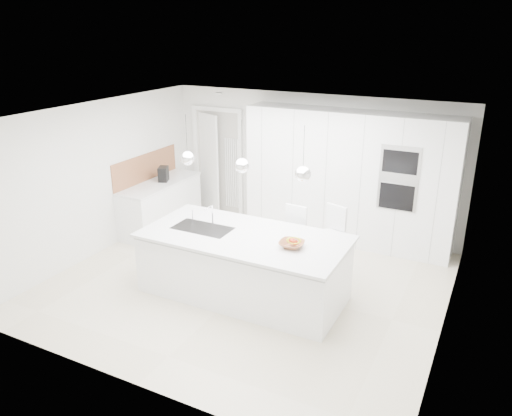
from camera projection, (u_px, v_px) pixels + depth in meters
The scene contains 27 objects.
floor at pixel (247, 283), 7.42m from camera, with size 5.50×5.50×0.00m, color beige.
wall_back at pixel (311, 163), 9.08m from camera, with size 5.50×5.50×0.00m, color silver.
wall_left at pixel (98, 179), 8.15m from camera, with size 5.00×5.00×0.00m, color silver.
ceiling at pixel (246, 115), 6.55m from camera, with size 5.50×5.50×0.00m, color white.
tall_cabinets at pixel (348, 178), 8.52m from camera, with size 3.60×0.60×2.30m, color white.
oven_stack at pixel (398, 179), 7.81m from camera, with size 0.62×0.04×1.05m, color #A5A5A8, non-canonical shape.
doorway_frame at pixel (218, 163), 9.96m from camera, with size 1.11×0.08×2.13m, color white, non-canonical shape.
hallway_door at pixel (206, 163), 10.03m from camera, with size 0.82×0.04×2.00m, color white.
radiator at pixel (232, 173), 9.87m from camera, with size 0.32×0.04×1.40m, color white, non-canonical shape.
left_base_cabinets at pixel (161, 206), 9.31m from camera, with size 0.60×1.80×0.86m, color white.
left_worktop at pixel (159, 183), 9.16m from camera, with size 0.62×1.82×0.04m, color silver.
oak_backsplash at pixel (146, 167), 9.19m from camera, with size 0.02×1.80×0.50m, color #9B613C.
island_base at pixel (243, 267), 6.98m from camera, with size 2.80×1.20×0.86m, color white.
island_worktop at pixel (244, 236), 6.86m from camera, with size 2.84×1.40×0.04m, color silver.
island_sink at pixel (203, 233), 7.12m from camera, with size 0.84×0.44×0.18m, color #3F3F42, non-canonical shape.
island_tap at pixel (213, 214), 7.18m from camera, with size 0.02×0.02×0.30m, color white.
pendant_left at pixel (187, 158), 6.83m from camera, with size 0.20×0.20×0.20m, color white.
pendant_mid at pixel (242, 166), 6.47m from camera, with size 0.20×0.20×0.20m, color white.
pendant_right at pixel (303, 174), 6.11m from camera, with size 0.20×0.20×0.20m, color white.
fruit_bowl at pixel (292, 244), 6.47m from camera, with size 0.33×0.33×0.08m, color #9B613C.
espresso_machine at pixel (163, 174), 9.19m from camera, with size 0.16×0.25×0.27m, color black.
bar_stool_left at pixel (292, 244), 7.42m from camera, with size 0.36×0.51×1.10m, color white, non-canonical shape.
bar_stool_right at pixel (332, 245), 7.37m from camera, with size 0.37×0.52×1.12m, color white, non-canonical shape.
apple_a at pixel (292, 242), 6.48m from camera, with size 0.07×0.07×0.07m, color red.
apple_b at pixel (295, 242), 6.46m from camera, with size 0.08×0.08×0.08m, color red.
apple_c at pixel (292, 241), 6.50m from camera, with size 0.08×0.08×0.08m, color red.
banana_bunch at pixel (294, 241), 6.41m from camera, with size 0.20×0.20×0.03m, color gold.
Camera 1 is at (3.09, -5.80, 3.62)m, focal length 35.00 mm.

